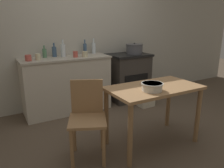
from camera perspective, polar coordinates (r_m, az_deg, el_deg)
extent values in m
plane|color=brown|center=(3.05, 4.86, -13.38)|extent=(14.00, 14.00, 0.00)
cube|color=#B2AD9E|center=(4.07, -7.66, 12.76)|extent=(8.00, 0.07, 2.55)
cube|color=beige|center=(3.78, -11.70, -0.37)|extent=(1.42, 0.53, 0.90)
cube|color=#A9A08F|center=(3.67, -12.11, 6.64)|extent=(1.45, 0.56, 0.03)
cube|color=#38332D|center=(4.29, 4.19, 1.59)|extent=(0.73, 0.56, 0.86)
cube|color=black|center=(4.20, 4.31, 7.57)|extent=(0.77, 0.60, 0.04)
cube|color=black|center=(4.07, 6.40, 0.01)|extent=(0.51, 0.01, 0.36)
cube|color=#997047|center=(2.65, 10.96, -1.01)|extent=(1.12, 0.61, 0.03)
cylinder|color=olive|center=(2.32, 4.76, -13.41)|extent=(0.06, 0.06, 0.71)
cylinder|color=olive|center=(2.96, 21.52, -7.75)|extent=(0.06, 0.06, 0.71)
cylinder|color=olive|center=(2.71, -1.46, -8.77)|extent=(0.06, 0.06, 0.71)
cylinder|color=olive|center=(3.28, 14.55, -4.81)|extent=(0.06, 0.06, 0.71)
cube|color=#997047|center=(2.41, -6.44, -9.44)|extent=(0.53, 0.53, 0.03)
cube|color=#997047|center=(2.50, -6.52, -3.23)|extent=(0.34, 0.17, 0.39)
cylinder|color=#997047|center=(2.39, -10.44, -16.42)|extent=(0.04, 0.04, 0.45)
cylinder|color=#997047|center=(2.38, -2.17, -16.27)|extent=(0.04, 0.04, 0.45)
cylinder|color=#997047|center=(2.67, -9.85, -12.64)|extent=(0.04, 0.04, 0.45)
cylinder|color=#997047|center=(2.66, -2.58, -12.49)|extent=(0.04, 0.04, 0.45)
cube|color=beige|center=(4.01, 8.94, -3.06)|extent=(0.28, 0.19, 0.40)
cylinder|color=#4C4C51|center=(4.23, 5.87, 8.99)|extent=(0.31, 0.31, 0.17)
cylinder|color=#4C4C51|center=(4.22, 5.90, 10.24)|extent=(0.32, 0.32, 0.02)
sphere|color=black|center=(4.21, 5.91, 10.54)|extent=(0.02, 0.02, 0.02)
cylinder|color=silver|center=(2.47, 10.44, -0.75)|extent=(0.23, 0.23, 0.09)
cylinder|color=beige|center=(2.46, 10.48, 0.12)|extent=(0.25, 0.25, 0.01)
cylinder|color=#517F5B|center=(3.70, -17.21, 7.68)|extent=(0.07, 0.07, 0.14)
cylinder|color=#517F5B|center=(3.69, -17.34, 9.17)|extent=(0.03, 0.03, 0.05)
cylinder|color=silver|center=(3.71, -12.65, 8.51)|extent=(0.08, 0.08, 0.20)
cylinder|color=silver|center=(3.70, -12.78, 10.66)|extent=(0.03, 0.03, 0.08)
cylinder|color=#3D5675|center=(3.97, -7.06, 9.11)|extent=(0.06, 0.06, 0.18)
cylinder|color=#3D5675|center=(3.96, -7.13, 10.95)|extent=(0.02, 0.02, 0.07)
cylinder|color=silver|center=(4.03, -4.79, 9.35)|extent=(0.07, 0.07, 0.19)
cylinder|color=silver|center=(4.02, -4.83, 11.26)|extent=(0.03, 0.03, 0.08)
cylinder|color=#3D5675|center=(3.74, -14.83, 8.13)|extent=(0.07, 0.07, 0.16)
cylinder|color=#3D5675|center=(3.73, -14.95, 9.85)|extent=(0.03, 0.03, 0.06)
cylinder|color=#B74C42|center=(3.46, -21.04, 6.37)|extent=(0.09, 0.09, 0.09)
cylinder|color=#B74C42|center=(3.62, -9.53, 7.67)|extent=(0.08, 0.08, 0.10)
cylinder|color=beige|center=(3.64, -7.06, 7.75)|extent=(0.09, 0.09, 0.09)
cylinder|color=beige|center=(3.51, -18.77, 6.75)|extent=(0.08, 0.08, 0.09)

